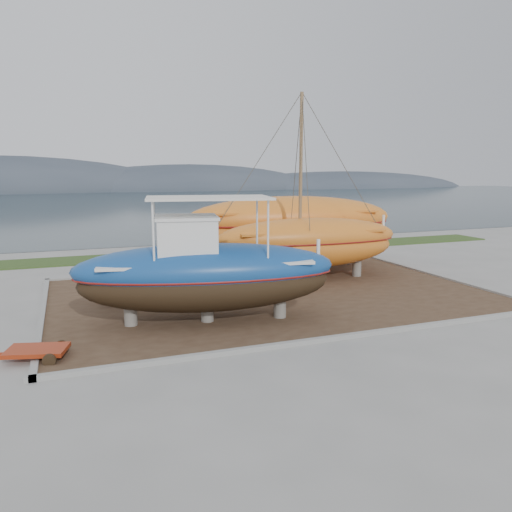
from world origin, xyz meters
name	(u,v)px	position (x,y,z in m)	size (l,w,h in m)	color
ground	(314,321)	(0.00, 0.00, 0.00)	(140.00, 140.00, 0.00)	gray
dirt_patch	(271,294)	(0.00, 4.00, 0.03)	(18.00, 12.00, 0.06)	#422D1E
curb_frame	(271,293)	(0.00, 4.00, 0.07)	(18.60, 12.60, 0.15)	gray
grass_strip	(203,253)	(0.00, 15.50, 0.04)	(44.00, 3.00, 0.08)	#284219
sea	(118,203)	(0.00, 70.00, 0.00)	(260.00, 100.00, 0.04)	#16272C
mountain_ridge	(97,190)	(0.00, 125.00, 0.00)	(200.00, 36.00, 20.00)	#333D49
blue_caique	(206,260)	(-3.63, 1.12, 2.24)	(9.06, 2.83, 4.36)	navy
white_dinghy	(142,287)	(-5.40, 4.66, 0.64)	(3.85, 1.44, 1.16)	white
orange_sailboat	(310,189)	(2.76, 5.99, 4.43)	(9.13, 2.69, 8.75)	orange
orange_bare_hull	(291,233)	(3.34, 9.25, 1.94)	(11.46, 3.44, 3.76)	orange
red_trailer	(37,354)	(-9.06, -0.55, 0.17)	(2.42, 1.21, 0.34)	#A22F12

